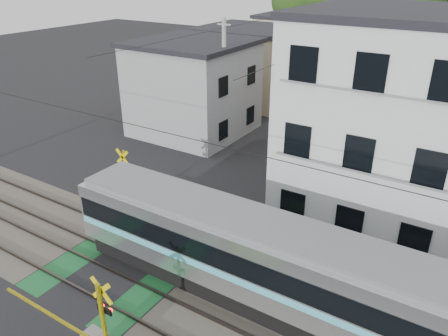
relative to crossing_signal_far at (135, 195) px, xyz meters
The scene contains 10 objects.
ground 4.53m from the crossing_signal_far, 54.71° to the right, with size 120.00×120.00×0.00m, color black.
track_bed 4.53m from the crossing_signal_far, 54.71° to the right, with size 120.00×120.00×0.14m.
crossing_signal_far is the anchor object (origin of this frame).
apartment_block 13.14m from the crossing_signal_far, 27.78° to the left, with size 10.20×8.36×9.30m.
houses_row 22.59m from the crossing_signal_far, 82.74° to the left, with size 22.07×31.35×6.80m.
tree_hill 44.91m from the crossing_signal_far, 86.88° to the left, with size 40.00×13.87×11.34m.
catenary 9.78m from the crossing_signal_far, 22.86° to the right, with size 60.00×5.04×7.00m.
utility_poles 19.70m from the crossing_signal_far, 85.47° to the left, with size 7.90×42.00×8.00m.
pedestrian 30.19m from the crossing_signal_far, 81.90° to the left, with size 0.56×0.37×1.54m, color black.
weed_patches 5.76m from the crossing_signal_far, 40.76° to the right, with size 10.25×8.80×0.40m.
Camera 1 is at (10.93, -9.68, 10.96)m, focal length 35.00 mm.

